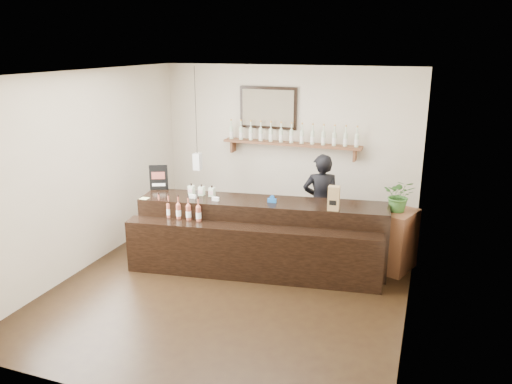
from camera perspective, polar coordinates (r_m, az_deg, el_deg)
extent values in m
plane|color=black|center=(6.92, -2.43, -10.36)|extent=(5.00, 5.00, 0.00)
plane|color=beige|center=(8.71, 3.63, 5.07)|extent=(4.50, 0.00, 4.50)
plane|color=beige|center=(4.34, -15.21, -7.65)|extent=(4.50, 0.00, 4.50)
plane|color=beige|center=(7.53, -18.67, 2.37)|extent=(0.00, 5.00, 5.00)
plane|color=beige|center=(5.97, 17.86, -1.15)|extent=(0.00, 5.00, 5.00)
plane|color=white|center=(6.18, -2.76, 13.45)|extent=(5.00, 5.00, 0.00)
cube|color=brown|center=(8.54, 4.05, 5.51)|extent=(2.40, 0.25, 0.04)
cube|color=brown|center=(8.94, -2.62, 5.25)|extent=(0.04, 0.20, 0.20)
cube|color=brown|center=(8.38, 11.23, 4.18)|extent=(0.04, 0.20, 0.20)
cube|color=black|center=(8.68, 1.40, 9.60)|extent=(1.02, 0.04, 0.72)
cube|color=#473A2D|center=(8.65, 1.35, 9.58)|extent=(0.92, 0.01, 0.62)
cube|color=white|center=(8.38, -6.71, 3.47)|extent=(0.12, 0.12, 0.28)
cylinder|color=black|center=(8.23, -6.91, 9.21)|extent=(0.01, 0.01, 1.41)
cylinder|color=beige|center=(8.87, -2.84, 6.75)|extent=(0.07, 0.07, 0.20)
cone|color=beige|center=(8.85, -2.85, 7.56)|extent=(0.07, 0.07, 0.05)
cylinder|color=beige|center=(8.84, -2.85, 7.94)|extent=(0.02, 0.02, 0.07)
cylinder|color=#C48939|center=(8.84, -2.86, 8.24)|extent=(0.03, 0.03, 0.02)
cylinder|color=white|center=(8.88, -2.84, 6.62)|extent=(0.07, 0.07, 0.09)
cylinder|color=beige|center=(8.81, -1.73, 6.69)|extent=(0.07, 0.07, 0.20)
cone|color=beige|center=(8.79, -1.73, 7.50)|extent=(0.07, 0.07, 0.05)
cylinder|color=beige|center=(8.78, -1.74, 7.89)|extent=(0.02, 0.02, 0.07)
cylinder|color=#C48939|center=(8.77, -1.74, 8.19)|extent=(0.03, 0.03, 0.02)
cylinder|color=white|center=(8.81, -1.73, 6.56)|extent=(0.07, 0.07, 0.09)
cylinder|color=beige|center=(8.74, -0.60, 6.62)|extent=(0.07, 0.07, 0.20)
cone|color=beige|center=(8.72, -0.60, 7.44)|extent=(0.07, 0.07, 0.05)
cylinder|color=beige|center=(8.71, -0.60, 7.83)|extent=(0.02, 0.02, 0.07)
cylinder|color=#C48939|center=(8.71, -0.60, 8.14)|extent=(0.03, 0.03, 0.02)
cylinder|color=white|center=(8.75, -0.60, 6.49)|extent=(0.07, 0.07, 0.09)
cylinder|color=beige|center=(8.68, 0.54, 6.55)|extent=(0.07, 0.07, 0.20)
cone|color=beige|center=(8.66, 0.55, 7.38)|extent=(0.07, 0.07, 0.05)
cylinder|color=beige|center=(8.65, 0.55, 7.77)|extent=(0.02, 0.02, 0.07)
cylinder|color=#C48939|center=(8.64, 0.55, 8.08)|extent=(0.03, 0.03, 0.02)
cylinder|color=white|center=(8.69, 0.54, 6.42)|extent=(0.07, 0.07, 0.09)
cylinder|color=beige|center=(8.62, 1.70, 6.48)|extent=(0.07, 0.07, 0.20)
cone|color=beige|center=(8.60, 1.71, 7.31)|extent=(0.07, 0.07, 0.05)
cylinder|color=beige|center=(8.59, 1.71, 7.70)|extent=(0.02, 0.02, 0.07)
cylinder|color=#C48939|center=(8.59, 1.72, 8.01)|extent=(0.03, 0.03, 0.02)
cylinder|color=white|center=(8.63, 1.70, 6.34)|extent=(0.07, 0.07, 0.09)
cylinder|color=beige|center=(8.57, 2.88, 6.40)|extent=(0.07, 0.07, 0.20)
cone|color=beige|center=(8.55, 2.89, 7.24)|extent=(0.07, 0.07, 0.05)
cylinder|color=beige|center=(8.54, 2.89, 7.63)|extent=(0.02, 0.02, 0.07)
cylinder|color=#C48939|center=(8.53, 2.90, 7.94)|extent=(0.03, 0.03, 0.02)
cylinder|color=white|center=(8.57, 2.87, 6.26)|extent=(0.07, 0.07, 0.09)
cylinder|color=beige|center=(8.52, 4.06, 6.32)|extent=(0.07, 0.07, 0.20)
cone|color=beige|center=(8.50, 4.08, 7.16)|extent=(0.07, 0.07, 0.05)
cylinder|color=beige|center=(8.49, 4.09, 7.56)|extent=(0.02, 0.02, 0.07)
cylinder|color=#C48939|center=(8.48, 4.09, 7.87)|extent=(0.03, 0.03, 0.02)
cylinder|color=white|center=(8.52, 4.06, 6.18)|extent=(0.07, 0.07, 0.09)
cylinder|color=beige|center=(8.47, 5.26, 6.23)|extent=(0.07, 0.07, 0.20)
cone|color=beige|center=(8.45, 5.29, 7.08)|extent=(0.07, 0.07, 0.05)
cylinder|color=beige|center=(8.44, 5.30, 7.48)|extent=(0.02, 0.02, 0.07)
cylinder|color=#C48939|center=(8.44, 5.30, 7.80)|extent=(0.03, 0.03, 0.02)
cylinder|color=white|center=(8.48, 5.26, 6.10)|extent=(0.07, 0.07, 0.09)
cylinder|color=beige|center=(8.43, 6.48, 6.14)|extent=(0.07, 0.07, 0.20)
cone|color=beige|center=(8.41, 6.50, 6.99)|extent=(0.07, 0.07, 0.05)
cylinder|color=beige|center=(8.40, 6.52, 7.40)|extent=(0.02, 0.02, 0.07)
cylinder|color=#C48939|center=(8.39, 6.53, 7.71)|extent=(0.03, 0.03, 0.02)
cylinder|color=white|center=(8.44, 6.47, 6.01)|extent=(0.07, 0.07, 0.09)
cylinder|color=beige|center=(8.39, 7.70, 6.05)|extent=(0.07, 0.07, 0.20)
cone|color=beige|center=(8.37, 7.73, 6.91)|extent=(0.07, 0.07, 0.05)
cylinder|color=beige|center=(8.36, 7.75, 7.31)|extent=(0.02, 0.02, 0.07)
cylinder|color=#C48939|center=(8.35, 7.76, 7.63)|extent=(0.03, 0.03, 0.02)
cylinder|color=white|center=(8.40, 7.69, 5.91)|extent=(0.07, 0.07, 0.09)
cylinder|color=beige|center=(8.36, 8.93, 5.96)|extent=(0.07, 0.07, 0.20)
cone|color=beige|center=(8.34, 8.97, 6.81)|extent=(0.07, 0.07, 0.05)
cylinder|color=beige|center=(8.33, 8.99, 7.22)|extent=(0.02, 0.02, 0.07)
cylinder|color=#C48939|center=(8.32, 9.00, 7.54)|extent=(0.03, 0.03, 0.02)
cylinder|color=white|center=(8.36, 8.93, 5.82)|extent=(0.07, 0.07, 0.09)
cylinder|color=beige|center=(8.33, 10.18, 5.86)|extent=(0.07, 0.07, 0.20)
cone|color=beige|center=(8.31, 10.22, 6.72)|extent=(0.07, 0.07, 0.05)
cylinder|color=beige|center=(8.30, 10.24, 7.12)|extent=(0.02, 0.02, 0.07)
cylinder|color=#C48939|center=(8.29, 10.26, 7.44)|extent=(0.03, 0.03, 0.02)
cylinder|color=white|center=(8.33, 10.17, 5.72)|extent=(0.07, 0.07, 0.09)
cylinder|color=beige|center=(8.30, 11.43, 5.75)|extent=(0.07, 0.07, 0.20)
cone|color=beige|center=(8.28, 11.48, 6.62)|extent=(0.07, 0.07, 0.05)
cylinder|color=beige|center=(8.27, 11.50, 7.03)|extent=(0.02, 0.02, 0.07)
cylinder|color=#C48939|center=(8.26, 11.52, 7.35)|extent=(0.03, 0.03, 0.02)
cylinder|color=white|center=(8.30, 11.42, 5.62)|extent=(0.07, 0.07, 0.09)
cube|color=black|center=(7.27, 0.70, -4.71)|extent=(3.59, 1.12, 0.99)
cube|color=black|center=(6.91, -0.57, -6.97)|extent=(3.55, 0.81, 0.75)
cube|color=white|center=(7.27, -7.27, -0.51)|extent=(0.10, 0.04, 0.05)
cube|color=white|center=(7.12, -4.65, -0.80)|extent=(0.10, 0.04, 0.05)
cube|color=#CBD17F|center=(7.44, -12.56, -2.03)|extent=(0.12, 0.12, 0.12)
cube|color=#CBD17F|center=(7.41, -12.62, -1.15)|extent=(0.12, 0.12, 0.12)
cube|color=beige|center=(7.45, -7.39, 0.25)|extent=(0.08, 0.08, 0.13)
cube|color=#D7A7A9|center=(7.41, -7.56, 0.15)|extent=(0.07, 0.00, 0.06)
cylinder|color=black|center=(7.43, -7.42, 0.86)|extent=(0.02, 0.02, 0.03)
cube|color=beige|center=(7.38, -6.24, 0.13)|extent=(0.08, 0.08, 0.13)
cube|color=#D7A7A9|center=(7.34, -6.40, 0.03)|extent=(0.07, 0.00, 0.06)
cylinder|color=black|center=(7.36, -6.26, 0.74)|extent=(0.02, 0.02, 0.03)
cube|color=beige|center=(7.31, -5.06, 0.00)|extent=(0.08, 0.08, 0.13)
cube|color=#D7A7A9|center=(7.27, -5.21, -0.10)|extent=(0.07, 0.00, 0.06)
cylinder|color=black|center=(7.29, -5.08, 0.63)|extent=(0.02, 0.02, 0.03)
cylinder|color=#A74E38|center=(7.31, -10.99, -1.93)|extent=(0.07, 0.07, 0.20)
cone|color=#A74E38|center=(7.27, -11.04, -0.98)|extent=(0.07, 0.07, 0.05)
cylinder|color=#A74E38|center=(7.25, -11.07, -0.53)|extent=(0.02, 0.02, 0.07)
cylinder|color=black|center=(7.24, -11.09, -0.18)|extent=(0.03, 0.03, 0.02)
cylinder|color=white|center=(7.32, -10.98, -2.08)|extent=(0.07, 0.07, 0.09)
cylinder|color=#A74E38|center=(7.24, -9.92, -2.07)|extent=(0.07, 0.07, 0.20)
cone|color=#A74E38|center=(7.20, -9.97, -1.11)|extent=(0.07, 0.07, 0.05)
cylinder|color=#A74E38|center=(7.18, -9.99, -0.66)|extent=(0.02, 0.02, 0.07)
cylinder|color=black|center=(7.17, -10.01, -0.30)|extent=(0.03, 0.03, 0.02)
cylinder|color=white|center=(7.24, -9.91, -2.22)|extent=(0.07, 0.07, 0.09)
cylinder|color=#A74E38|center=(7.16, -8.83, -2.21)|extent=(0.07, 0.07, 0.20)
cone|color=#A74E38|center=(7.12, -8.87, -1.25)|extent=(0.07, 0.07, 0.05)
cylinder|color=#A74E38|center=(7.11, -8.90, -0.79)|extent=(0.02, 0.02, 0.07)
cylinder|color=black|center=(7.09, -8.91, -0.42)|extent=(0.03, 0.03, 0.02)
cylinder|color=white|center=(7.17, -8.82, -2.37)|extent=(0.07, 0.07, 0.09)
cylinder|color=#A74E38|center=(7.09, -7.72, -2.36)|extent=(0.07, 0.07, 0.20)
cone|color=#A74E38|center=(7.05, -7.76, -1.38)|extent=(0.07, 0.07, 0.05)
cylinder|color=#A74E38|center=(7.03, -7.77, -0.91)|extent=(0.02, 0.02, 0.07)
cylinder|color=black|center=(7.02, -7.79, -0.55)|extent=(0.03, 0.03, 0.02)
cylinder|color=white|center=(7.10, -7.71, -2.51)|extent=(0.07, 0.07, 0.09)
cylinder|color=#A74E38|center=(7.03, -6.58, -2.50)|extent=(0.07, 0.07, 0.20)
cone|color=#A74E38|center=(6.98, -6.61, -1.52)|extent=(0.07, 0.07, 0.05)
cylinder|color=#A74E38|center=(6.97, -6.63, -1.05)|extent=(0.02, 0.02, 0.07)
cylinder|color=black|center=(6.95, -6.64, -0.68)|extent=(0.03, 0.03, 0.02)
cylinder|color=white|center=(7.03, -6.57, -2.66)|extent=(0.07, 0.07, 0.09)
cube|color=black|center=(7.73, -11.06, 1.64)|extent=(0.26, 0.13, 0.39)
cube|color=brown|center=(7.71, -11.12, 1.86)|extent=(0.18, 0.08, 0.11)
cube|color=white|center=(7.75, -11.06, 0.83)|extent=(0.18, 0.08, 0.04)
cube|color=olive|center=(6.74, 8.88, -0.71)|extent=(0.16, 0.12, 0.33)
cube|color=black|center=(6.70, 8.76, -1.23)|extent=(0.09, 0.01, 0.07)
cube|color=#1756A6|center=(7.02, 1.84, -0.99)|extent=(0.13, 0.05, 0.06)
cylinder|color=#1756A6|center=(7.01, 1.85, -0.65)|extent=(0.07, 0.03, 0.07)
cube|color=brown|center=(7.42, 15.67, -5.35)|extent=(0.62, 0.72, 0.88)
imported|color=#366729|center=(7.21, 16.09, -0.37)|extent=(0.43, 0.37, 0.47)
imported|color=black|center=(7.76, 7.44, -0.51)|extent=(0.73, 0.59, 1.75)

